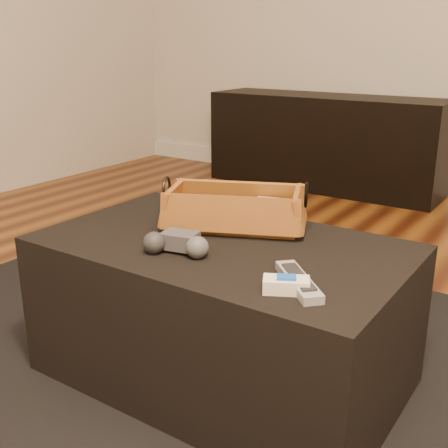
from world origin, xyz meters
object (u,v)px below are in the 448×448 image
Objects in this scene: wicker_basket at (235,211)px; game_controller at (177,243)px; cream_gadget at (286,285)px; ottoman at (222,310)px; media_cabinet at (325,142)px; tv_remote at (227,220)px; silver_remote at (298,281)px.

wicker_basket is 0.27m from game_controller.
cream_gadget is (0.34, -0.31, -0.03)m from wicker_basket.
ottoman is 2.18× the size of wicker_basket.
ottoman is (0.72, -2.28, -0.08)m from media_cabinet.
media_cabinet reaches higher than wicker_basket.
wicker_basket is (-0.04, 0.13, 0.26)m from ottoman.
tv_remote is at bearing -119.41° from wicker_basket.
tv_remote is at bearing -73.01° from media_cabinet.
wicker_basket is (0.01, 0.02, 0.02)m from tv_remote.
silver_remote is at bearing -64.13° from tv_remote.
wicker_basket is 2.47× the size of game_controller.
ottoman is 8.80× the size of cream_gadget.
wicker_basket is at bearing 30.87° from tv_remote.
tv_remote is 1.17× the size of game_controller.
ottoman is 0.40m from silver_remote.
game_controller is 1.63× the size of cream_gadget.
game_controller is (0.68, -2.42, 0.15)m from media_cabinet.
cream_gadget is at bearing -42.75° from wicker_basket.
silver_remote is (0.35, -0.00, -0.02)m from game_controller.
game_controller reaches higher than ottoman.
media_cabinet is at bearing 107.49° from ottoman.
media_cabinet is 2.52m from game_controller.
wicker_basket reaches higher than game_controller.
tv_remote is 0.44m from silver_remote.
game_controller reaches higher than silver_remote.
cream_gadget is at bearing -99.07° from silver_remote.
game_controller is at bearing -74.42° from media_cabinet.
silver_remote is (0.31, -0.14, 0.22)m from ottoman.
wicker_basket is 0.46m from cream_gadget.
ottoman is 0.26m from tv_remote.
silver_remote is at bearing -67.10° from media_cabinet.
tv_remote is (0.67, -2.18, 0.15)m from media_cabinet.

